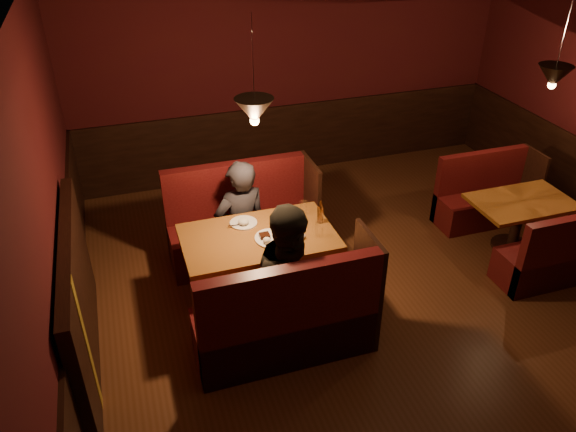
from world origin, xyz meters
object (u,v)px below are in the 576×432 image
object	(u,v)px
diner_b	(293,259)
main_table	(260,250)
main_bench_far	(242,228)
main_bench_near	(288,326)
second_bench_far	(484,199)
diner_a	(240,202)
second_bench_near	(558,259)
second_table	(519,213)

from	to	relation	value
diner_b	main_table	bearing A→B (deg)	84.64
main_bench_far	diner_b	xyz separation A→B (m)	(0.13, -1.40, 0.51)
main_bench_far	main_bench_near	world-z (taller)	same
diner_b	second_bench_far	bearing A→B (deg)	3.41
diner_a	diner_b	world-z (taller)	diner_b
main_table	main_bench_near	world-z (taller)	main_bench_near
diner_b	second_bench_near	bearing A→B (deg)	-21.43
second_table	second_bench_near	xyz separation A→B (m)	(0.03, -0.67, -0.19)
main_bench_far	main_bench_near	distance (m)	1.67
diner_a	diner_b	size ratio (longest dim) A/B	0.95
main_table	second_bench_near	xyz separation A→B (m)	(3.08, -0.67, -0.33)
second_bench_near	diner_b	distance (m)	2.99
main_bench_far	second_bench_far	xyz separation A→B (m)	(3.06, -0.17, -0.07)
diner_b	main_bench_near	bearing A→B (deg)	-134.77
main_table	main_bench_far	distance (m)	0.87
main_table	main_bench_near	size ratio (longest dim) A/B	0.91
main_table	main_bench_far	xyz separation A→B (m)	(0.02, 0.83, -0.26)
second_bench_far	diner_a	distance (m)	3.17
diner_a	main_table	bearing A→B (deg)	83.71
second_bench_far	second_bench_near	xyz separation A→B (m)	(0.00, -1.34, 0.00)
diner_a	second_bench_near	bearing A→B (deg)	147.07
diner_a	main_bench_far	bearing A→B (deg)	-115.88
main_bench_far	second_table	xyz separation A→B (m)	(3.04, -0.84, 0.12)
second_bench_near	diner_a	bearing A→B (deg)	157.62
second_bench_near	diner_a	xyz separation A→B (m)	(-3.12, 1.29, 0.54)
second_bench_far	second_bench_near	world-z (taller)	same
second_bench_far	diner_a	bearing A→B (deg)	-179.03
second_bench_near	diner_a	distance (m)	3.42
second_bench_near	diner_b	bearing A→B (deg)	177.97
main_bench_near	diner_b	world-z (taller)	diner_b
main_bench_near	second_bench_near	xyz separation A→B (m)	(3.06, 0.16, -0.07)
second_table	second_bench_near	size ratio (longest dim) A/B	0.90
second_bench_near	second_bench_far	bearing A→B (deg)	90.00
second_table	diner_b	xyz separation A→B (m)	(-2.91, -0.57, 0.40)
second_bench_near	main_bench_near	bearing A→B (deg)	-176.93
second_bench_far	main_bench_far	bearing A→B (deg)	176.82
second_table	diner_a	bearing A→B (deg)	168.74
main_table	second_bench_far	world-z (taller)	main_table
main_bench_near	diner_a	bearing A→B (deg)	92.41
main_bench_far	diner_a	world-z (taller)	diner_a
main_table	main_bench_far	bearing A→B (deg)	88.95
second_table	diner_b	world-z (taller)	diner_b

